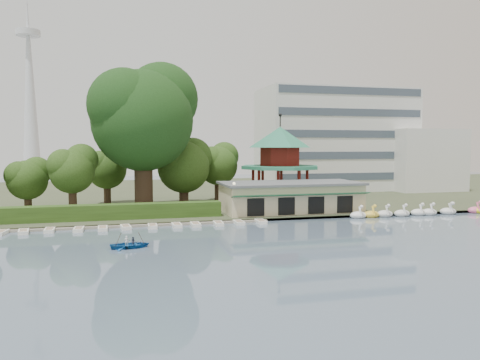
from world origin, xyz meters
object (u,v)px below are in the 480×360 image
object	(u,v)px
pavilion	(280,157)
big_tree	(144,113)
dock	(122,226)
boathouse	(290,196)
rowboat_with_passengers	(130,242)

from	to	relation	value
pavilion	big_tree	world-z (taller)	big_tree
dock	boathouse	distance (m)	22.62
boathouse	rowboat_with_passengers	size ratio (longest dim) A/B	3.61
pavilion	rowboat_with_passengers	size ratio (longest dim) A/B	2.62
boathouse	pavilion	distance (m)	11.43
dock	rowboat_with_passengers	bearing A→B (deg)	-86.58
big_tree	rowboat_with_passengers	bearing A→B (deg)	-96.35
dock	boathouse	size ratio (longest dim) A/B	1.83
pavilion	big_tree	xyz separation A→B (m)	(-20.81, -3.78, 6.07)
big_tree	rowboat_with_passengers	xyz separation A→B (m)	(-2.50, -22.48, -13.05)
pavilion	big_tree	size ratio (longest dim) A/B	0.66
dock	rowboat_with_passengers	world-z (taller)	rowboat_with_passengers
dock	boathouse	xyz separation A→B (m)	(22.00, 4.77, 2.25)
boathouse	pavilion	size ratio (longest dim) A/B	1.38
dock	big_tree	world-z (taller)	big_tree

